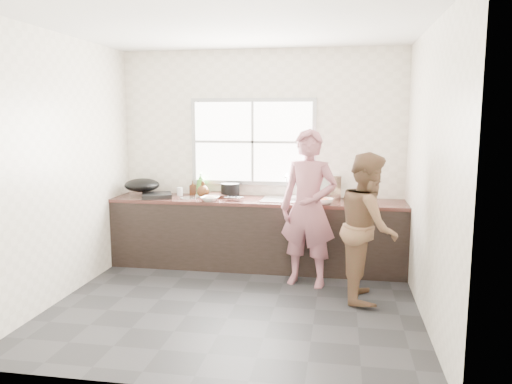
% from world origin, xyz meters
% --- Properties ---
extents(floor, '(3.60, 3.20, 0.01)m').
position_xyz_m(floor, '(0.00, 0.00, -0.01)').
color(floor, '#262628').
rests_on(floor, ground).
extents(ceiling, '(3.60, 3.20, 0.01)m').
position_xyz_m(ceiling, '(0.00, 0.00, 2.71)').
color(ceiling, silver).
rests_on(ceiling, wall_back).
extents(wall_back, '(3.60, 0.01, 2.70)m').
position_xyz_m(wall_back, '(0.00, 1.60, 1.35)').
color(wall_back, silver).
rests_on(wall_back, ground).
extents(wall_left, '(0.01, 3.20, 2.70)m').
position_xyz_m(wall_left, '(-1.80, 0.00, 1.35)').
color(wall_left, beige).
rests_on(wall_left, ground).
extents(wall_right, '(0.01, 3.20, 2.70)m').
position_xyz_m(wall_right, '(1.80, 0.00, 1.35)').
color(wall_right, silver).
rests_on(wall_right, ground).
extents(wall_front, '(3.60, 0.01, 2.70)m').
position_xyz_m(wall_front, '(0.00, -1.60, 1.35)').
color(wall_front, beige).
rests_on(wall_front, ground).
extents(cabinet, '(3.60, 0.62, 0.82)m').
position_xyz_m(cabinet, '(0.00, 1.29, 0.41)').
color(cabinet, black).
rests_on(cabinet, floor).
extents(countertop, '(3.60, 0.64, 0.04)m').
position_xyz_m(countertop, '(0.00, 1.29, 0.84)').
color(countertop, '#3B1D18').
rests_on(countertop, cabinet).
extents(sink, '(0.55, 0.45, 0.02)m').
position_xyz_m(sink, '(0.35, 1.29, 0.86)').
color(sink, silver).
rests_on(sink, countertop).
extents(faucet, '(0.02, 0.02, 0.30)m').
position_xyz_m(faucet, '(0.35, 1.49, 1.01)').
color(faucet, silver).
rests_on(faucet, countertop).
extents(window_frame, '(1.60, 0.05, 1.10)m').
position_xyz_m(window_frame, '(-0.10, 1.59, 1.55)').
color(window_frame, '#9EA0A5').
rests_on(window_frame, wall_back).
extents(window_glazing, '(1.50, 0.01, 1.00)m').
position_xyz_m(window_glazing, '(-0.10, 1.57, 1.55)').
color(window_glazing, white).
rests_on(window_glazing, window_frame).
extents(woman, '(0.67, 0.52, 1.63)m').
position_xyz_m(woman, '(0.67, 0.74, 0.81)').
color(woman, '#A3616C').
rests_on(woman, floor).
extents(person_side, '(0.59, 0.75, 1.52)m').
position_xyz_m(person_side, '(1.30, 0.40, 0.76)').
color(person_side, brown).
rests_on(person_side, floor).
extents(cutting_board, '(0.45, 0.45, 0.04)m').
position_xyz_m(cutting_board, '(-0.54, 1.42, 0.88)').
color(cutting_board, black).
rests_on(cutting_board, countertop).
extents(cleaver, '(0.22, 0.12, 0.01)m').
position_xyz_m(cleaver, '(-0.26, 1.15, 0.90)').
color(cleaver, silver).
rests_on(cleaver, cutting_board).
extents(bowl_mince, '(0.25, 0.25, 0.05)m').
position_xyz_m(bowl_mince, '(-0.54, 1.08, 0.89)').
color(bowl_mince, white).
rests_on(bowl_mince, countertop).
extents(bowl_crabs, '(0.19, 0.19, 0.05)m').
position_xyz_m(bowl_crabs, '(0.83, 1.10, 0.89)').
color(bowl_crabs, white).
rests_on(bowl_crabs, countertop).
extents(bowl_held, '(0.21, 0.21, 0.06)m').
position_xyz_m(bowl_held, '(0.46, 1.31, 0.89)').
color(bowl_held, white).
rests_on(bowl_held, countertop).
extents(black_pot, '(0.24, 0.24, 0.17)m').
position_xyz_m(black_pot, '(-0.36, 1.43, 0.95)').
color(black_pot, black).
rests_on(black_pot, countertop).
extents(plate_food, '(0.27, 0.27, 0.02)m').
position_xyz_m(plate_food, '(-0.72, 1.43, 0.87)').
color(plate_food, silver).
rests_on(plate_food, countertop).
extents(bottle_green, '(0.12, 0.12, 0.30)m').
position_xyz_m(bottle_green, '(-0.76, 1.47, 1.01)').
color(bottle_green, '#40882C').
rests_on(bottle_green, countertop).
extents(bottle_brown_tall, '(0.09, 0.09, 0.17)m').
position_xyz_m(bottle_brown_tall, '(-0.89, 1.52, 0.94)').
color(bottle_brown_tall, '#422010').
rests_on(bottle_brown_tall, countertop).
extents(bottle_brown_short, '(0.18, 0.18, 0.19)m').
position_xyz_m(bottle_brown_short, '(-0.70, 1.36, 0.95)').
color(bottle_brown_short, '#4A2912').
rests_on(bottle_brown_short, countertop).
extents(glass_jar, '(0.08, 0.08, 0.11)m').
position_xyz_m(glass_jar, '(-1.02, 1.40, 0.91)').
color(glass_jar, white).
rests_on(glass_jar, countertop).
extents(burner, '(0.47, 0.47, 0.05)m').
position_xyz_m(burner, '(-1.26, 1.21, 0.89)').
color(burner, black).
rests_on(burner, countertop).
extents(wok, '(0.47, 0.47, 0.17)m').
position_xyz_m(wok, '(-1.48, 1.28, 1.00)').
color(wok, black).
rests_on(wok, burner).
extents(dish_rack, '(0.42, 0.31, 0.30)m').
position_xyz_m(dish_rack, '(0.81, 1.51, 1.01)').
color(dish_rack, silver).
rests_on(dish_rack, countertop).
extents(pot_lid_left, '(0.28, 0.28, 0.01)m').
position_xyz_m(pot_lid_left, '(-1.37, 1.39, 0.87)').
color(pot_lid_left, '#B6B9BE').
rests_on(pot_lid_left, countertop).
extents(pot_lid_right, '(0.27, 0.27, 0.01)m').
position_xyz_m(pot_lid_right, '(-0.84, 1.22, 0.87)').
color(pot_lid_right, silver).
rests_on(pot_lid_right, countertop).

